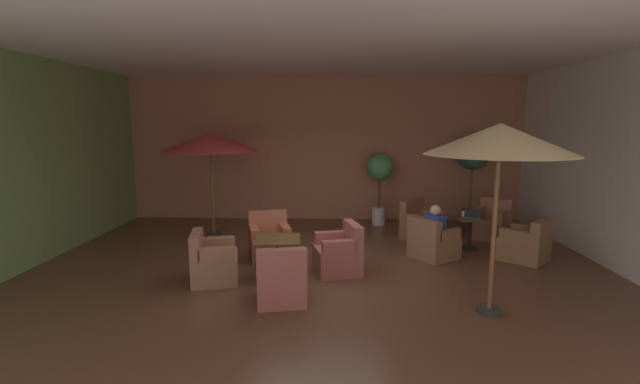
% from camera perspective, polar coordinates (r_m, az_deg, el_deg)
% --- Properties ---
extents(ground_plane, '(10.62, 8.68, 0.02)m').
position_cam_1_polar(ground_plane, '(8.02, -0.11, -10.15)').
color(ground_plane, brown).
extents(wall_back_brick, '(10.62, 0.08, 3.83)m').
position_cam_1_polar(wall_back_brick, '(11.90, 0.62, 5.60)').
color(wall_back_brick, '#A5674C').
rests_on(wall_back_brick, ground_plane).
extents(wall_left_accent, '(0.08, 8.68, 3.83)m').
position_cam_1_polar(wall_left_accent, '(9.41, -34.20, 3.15)').
color(wall_left_accent, '#6D8F50').
rests_on(wall_left_accent, ground_plane).
extents(wall_right_plain, '(0.08, 8.68, 3.83)m').
position_cam_1_polar(wall_right_plain, '(9.10, 35.28, 2.90)').
color(wall_right_plain, silver).
rests_on(wall_right_plain, ground_plane).
extents(ceiling_slab, '(10.62, 8.68, 0.06)m').
position_cam_1_polar(ceiling_slab, '(7.68, -0.11, 18.30)').
color(ceiling_slab, silver).
rests_on(ceiling_slab, wall_back_brick).
extents(cafe_table_front_left, '(0.62, 0.62, 0.67)m').
position_cam_1_polar(cafe_table_front_left, '(9.72, 18.90, -4.21)').
color(cafe_table_front_left, black).
rests_on(cafe_table_front_left, ground_plane).
extents(armchair_front_left_north, '(1.10, 1.10, 0.87)m').
position_cam_1_polar(armchair_front_left_north, '(10.25, 12.99, -4.24)').
color(armchair_front_left_north, brown).
rests_on(armchair_front_left_north, ground_plane).
extents(armchair_front_left_east, '(1.04, 1.04, 0.80)m').
position_cam_1_polar(armchair_front_left_east, '(8.90, 14.38, -6.42)').
color(armchair_front_left_east, '#8B5D42').
rests_on(armchair_front_left_east, ground_plane).
extents(armchair_front_left_south, '(1.06, 1.05, 0.84)m').
position_cam_1_polar(armchair_front_left_south, '(9.33, 25.12, -6.18)').
color(armchair_front_left_south, brown).
rests_on(armchair_front_left_south, ground_plane).
extents(armchair_front_left_west, '(1.02, 1.02, 0.90)m').
position_cam_1_polar(armchair_front_left_west, '(10.77, 21.32, -3.87)').
color(armchair_front_left_west, '#935C45').
rests_on(armchair_front_left_west, ground_plane).
extents(cafe_table_front_right, '(0.83, 0.83, 0.67)m').
position_cam_1_polar(cafe_table_front_right, '(7.57, -5.52, -6.94)').
color(cafe_table_front_right, black).
rests_on(cafe_table_front_right, ground_plane).
extents(armchair_front_right_north, '(0.82, 0.87, 0.88)m').
position_cam_1_polar(armchair_front_right_north, '(6.61, -5.07, -11.31)').
color(armchair_front_right_north, '#904C43').
rests_on(armchair_front_right_north, ground_plane).
extents(armchair_front_right_east, '(0.91, 0.93, 0.88)m').
position_cam_1_polar(armchair_front_right_east, '(7.83, 2.48, -8.05)').
color(armchair_front_right_east, '#924E46').
rests_on(armchair_front_right_east, ground_plane).
extents(armchair_front_right_south, '(0.92, 0.88, 0.90)m').
position_cam_1_polar(armchair_front_right_south, '(8.67, -6.56, -6.38)').
color(armchair_front_right_south, brown).
rests_on(armchair_front_right_south, ground_plane).
extents(armchair_front_right_west, '(0.89, 0.94, 0.84)m').
position_cam_1_polar(armchair_front_right_west, '(7.63, -13.70, -8.82)').
color(armchair_front_right_west, '#8F5E45').
rests_on(armchair_front_right_west, ground_plane).
extents(patio_umbrella_tall_red, '(2.23, 2.23, 2.40)m').
position_cam_1_polar(patio_umbrella_tall_red, '(10.33, -13.99, 6.25)').
color(patio_umbrella_tall_red, '#2D2D2D').
rests_on(patio_umbrella_tall_red, ground_plane).
extents(patio_umbrella_center_beige, '(1.96, 1.96, 2.62)m').
position_cam_1_polar(patio_umbrella_center_beige, '(6.24, 22.24, 6.20)').
color(patio_umbrella_center_beige, '#2D2D2D').
rests_on(patio_umbrella_center_beige, ground_plane).
extents(potted_tree_left_corner, '(0.69, 0.69, 1.85)m').
position_cam_1_polar(potted_tree_left_corner, '(11.33, 7.71, 2.30)').
color(potted_tree_left_corner, silver).
rests_on(potted_tree_left_corner, ground_plane).
extents(potted_tree_mid_left, '(0.87, 0.87, 2.31)m').
position_cam_1_polar(potted_tree_mid_left, '(11.71, 19.15, 4.14)').
color(potted_tree_mid_left, '#3E312A').
rests_on(potted_tree_mid_left, ground_plane).
extents(patron_blue_shirt, '(0.41, 0.43, 0.64)m').
position_cam_1_polar(patron_blue_shirt, '(8.84, 14.65, -3.93)').
color(patron_blue_shirt, '#293E9D').
rests_on(patron_blue_shirt, ground_plane).
extents(iced_drink_cup, '(0.08, 0.08, 0.11)m').
position_cam_1_polar(iced_drink_cup, '(9.72, 18.13, -2.69)').
color(iced_drink_cup, white).
rests_on(iced_drink_cup, cafe_table_front_left).
extents(open_laptop, '(0.37, 0.31, 0.20)m').
position_cam_1_polar(open_laptop, '(9.62, 19.12, -2.88)').
color(open_laptop, '#9EA0A5').
rests_on(open_laptop, cafe_table_front_left).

